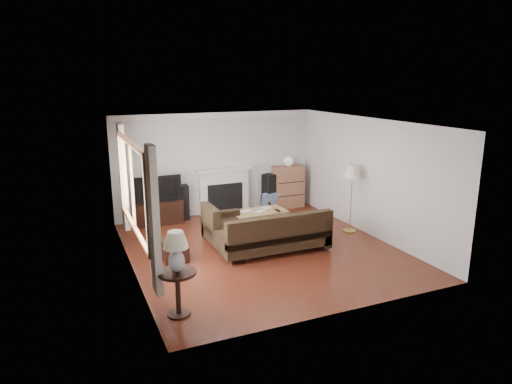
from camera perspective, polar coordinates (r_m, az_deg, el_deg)
name	(u,v)px	position (r m, az deg, el deg)	size (l,w,h in m)	color
room	(262,188)	(8.74, 0.78, 0.52)	(5.10, 5.60, 2.54)	#592213
window	(132,187)	(7.81, -15.21, 0.65)	(0.12, 2.74, 1.54)	#925F36
curtain_near	(154,220)	(6.41, -12.64, -3.49)	(0.10, 0.35, 2.10)	beige
curtain_far	(123,177)	(9.32, -16.25, 1.76)	(0.10, 0.35, 2.10)	beige
fireplace	(224,191)	(11.33, -4.01, 0.13)	(1.40, 0.26, 1.15)	white
tv_stand	(158,212)	(10.84, -12.10, -2.47)	(1.09, 0.49, 0.54)	black
television	(157,188)	(10.69, -12.26, 0.49)	(1.06, 0.14, 0.61)	black
speaker_left	(183,202)	(10.99, -9.08, -1.28)	(0.23, 0.28, 0.84)	black
speaker_right	(269,192)	(11.71, 1.62, 0.02)	(0.25, 0.30, 0.91)	black
bookshelf	(288,187)	(11.91, 4.04, 0.68)	(0.80, 0.38, 1.09)	#966045
globe_lamp	(289,161)	(11.78, 4.09, 3.84)	(0.24, 0.24, 0.24)	white
sectional_sofa	(273,233)	(8.87, 2.18, -5.14)	(2.36, 1.72, 0.76)	black
coffee_table	(259,221)	(10.06, 0.33, -3.65)	(1.21, 0.66, 0.47)	olive
footstool	(175,251)	(8.63, -10.07, -7.27)	(0.44, 0.44, 0.38)	black
floor_lamp	(351,199)	(10.12, 11.80, -0.83)	(0.39, 0.39, 1.49)	gold
side_table	(178,293)	(6.70, -9.72, -12.39)	(0.53, 0.53, 0.67)	black
table_lamp	(176,252)	(6.45, -9.95, -7.40)	(0.36, 0.36, 0.58)	silver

